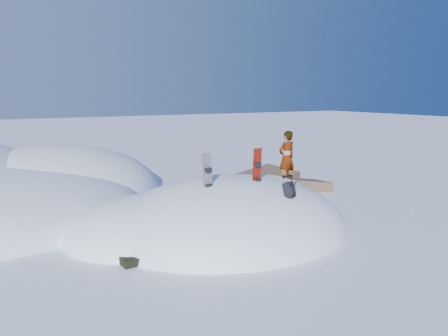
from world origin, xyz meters
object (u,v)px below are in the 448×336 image
snowboard_dark (208,180)px  person (287,158)px  snowboard_red (257,174)px  backpack (290,190)px

snowboard_dark → person: 3.39m
snowboard_dark → person: bearing=13.0°
snowboard_red → person: bearing=21.2°
backpack → snowboard_red: bearing=76.7°
snowboard_red → person: (1.79, 1.01, 0.20)m
snowboard_dark → person: size_ratio=0.84×
snowboard_dark → snowboard_red: bearing=-6.7°
backpack → person: (1.53, 2.13, 0.45)m
backpack → person: bearing=27.9°
snowboard_red → backpack: bearing=-85.1°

